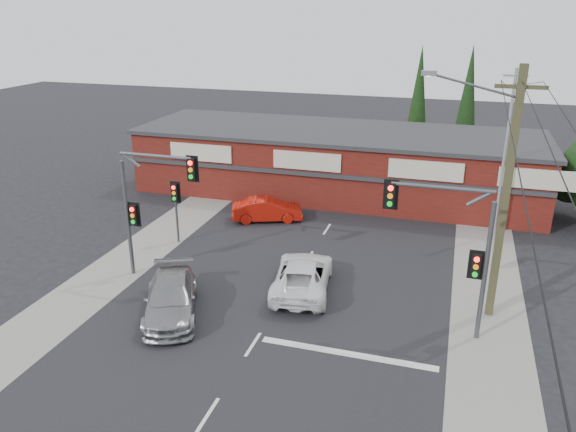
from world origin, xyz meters
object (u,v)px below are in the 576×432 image
(silver_suv, at_px, (171,298))
(red_sedan, at_px, (267,210))
(white_suv, at_px, (303,275))
(utility_pole, at_px, (503,189))
(shop_building, at_px, (337,161))

(silver_suv, distance_m, red_sedan, 11.27)
(white_suv, height_order, red_sedan, white_suv)
(silver_suv, distance_m, utility_pole, 13.72)
(shop_building, distance_m, utility_pole, 17.15)
(red_sedan, relative_size, utility_pole, 0.41)
(white_suv, xyz_separation_m, silver_suv, (-4.56, -3.62, 0.01))
(red_sedan, bearing_deg, white_suv, -171.64)
(white_suv, distance_m, silver_suv, 5.83)
(white_suv, xyz_separation_m, red_sedan, (-4.30, 7.64, -0.04))
(silver_suv, relative_size, red_sedan, 1.22)
(shop_building, xyz_separation_m, utility_pole, (9.36, -14.00, 3.26))
(white_suv, xyz_separation_m, shop_building, (-1.59, 14.19, 1.42))
(silver_suv, relative_size, utility_pole, 0.50)
(silver_suv, bearing_deg, red_sedan, 64.57)
(white_suv, relative_size, shop_building, 0.19)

